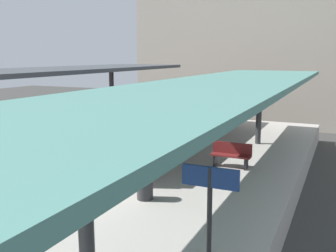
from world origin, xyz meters
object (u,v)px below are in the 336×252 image
platform_bench (231,154)px  platform_sign (210,204)px  litter_bin (145,185)px  commuter_train (168,126)px  passenger_near_bench (27,139)px

platform_bench → platform_sign: (1.69, -7.52, 1.16)m
platform_sign → litter_bin: 4.78m
commuter_train → platform_sign: (5.40, -10.36, 0.90)m
platform_bench → platform_sign: size_ratio=0.63×
litter_bin → platform_sign: bearing=-49.6°
platform_bench → passenger_near_bench: bearing=-162.2°
platform_bench → litter_bin: platform_bench is taller
platform_bench → platform_sign: platform_sign is taller
litter_bin → platform_bench: bearing=71.9°
platform_bench → litter_bin: 4.21m
platform_sign → passenger_near_bench: bearing=149.5°
commuter_train → platform_bench: 4.67m
commuter_train → platform_bench: bearing=-37.4°
commuter_train → litter_bin: (2.40, -6.83, -0.33)m
platform_sign → passenger_near_bench: 10.31m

